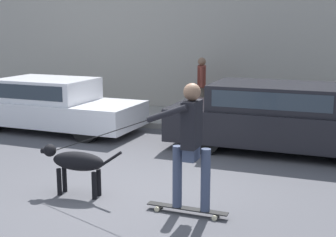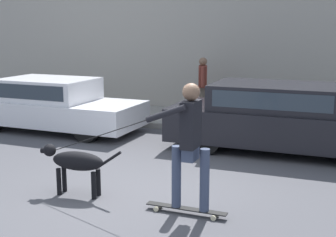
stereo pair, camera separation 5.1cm
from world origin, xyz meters
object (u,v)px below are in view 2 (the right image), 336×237
Objects in this scene: dog at (75,162)px; skateboarder at (190,140)px; parked_car_1 at (283,118)px; pedestrian_with_bag at (203,84)px; parked_car_0 at (54,105)px.

dog is 1.88m from skateboarder.
parked_car_1 is 3.52× the size of dog.
parked_car_1 is 3.00× the size of pedestrian_with_bag.
parked_car_0 is 5.99m from skateboarder.
parked_car_0 is 1.55× the size of skateboarder.
skateboarder is 6.36m from pedestrian_with_bag.
parked_car_0 is at bearing -37.51° from skateboarder.
parked_car_1 is 3.39m from pedestrian_with_bag.
skateboarder reaches higher than dog.
parked_car_0 is 3.86m from pedestrian_with_bag.
pedestrian_with_bag is (0.14, 6.03, 0.47)m from dog.
parked_car_1 is at bearing -127.88° from dog.
parked_car_1 is at bearing 1.73° from parked_car_0.
skateboarder is (1.80, -0.11, 0.51)m from dog.
skateboarder is 1.80× the size of pedestrian_with_bag.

